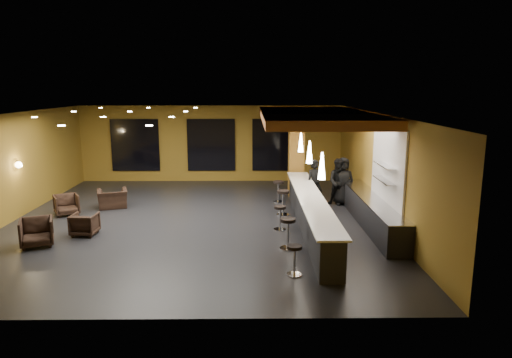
{
  "coord_description": "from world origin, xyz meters",
  "views": [
    {
      "loc": [
        1.83,
        -14.49,
        4.34
      ],
      "look_at": [
        2.0,
        0.5,
        1.3
      ],
      "focal_mm": 32.0,
      "sensor_mm": 36.0,
      "label": 1
    }
  ],
  "objects_px": {
    "column": "(296,153)",
    "staff_b": "(339,182)",
    "pendant_1": "(310,152)",
    "bar_stool_0": "(294,256)",
    "bar_counter": "(310,214)",
    "armchair_d": "(112,199)",
    "prep_counter": "(371,212)",
    "staff_a": "(315,184)",
    "staff_c": "(343,181)",
    "bar_stool_1": "(288,230)",
    "bar_stool_4": "(278,189)",
    "armchair_c": "(67,205)",
    "pendant_2": "(301,142)",
    "armchair_a": "(37,232)",
    "armchair_b": "(85,224)",
    "bar_stool_2": "(280,215)",
    "pendant_0": "(322,166)"
  },
  "relations": [
    {
      "from": "bar_stool_0",
      "to": "armchair_c",
      "type": "bearing_deg",
      "value": 144.57
    },
    {
      "from": "bar_counter",
      "to": "column",
      "type": "relative_size",
      "value": 2.29
    },
    {
      "from": "column",
      "to": "staff_c",
      "type": "xyz_separation_m",
      "value": [
        1.6,
        -1.53,
        -0.86
      ]
    },
    {
      "from": "staff_a",
      "to": "bar_stool_4",
      "type": "bearing_deg",
      "value": 130.82
    },
    {
      "from": "staff_b",
      "to": "bar_stool_1",
      "type": "bearing_deg",
      "value": -100.95
    },
    {
      "from": "column",
      "to": "armchair_b",
      "type": "xyz_separation_m",
      "value": [
        -6.77,
        -5.01,
        -1.42
      ]
    },
    {
      "from": "pendant_2",
      "to": "armchair_d",
      "type": "distance_m",
      "value": 7.17
    },
    {
      "from": "column",
      "to": "staff_b",
      "type": "height_order",
      "value": "column"
    },
    {
      "from": "pendant_0",
      "to": "armchair_c",
      "type": "xyz_separation_m",
      "value": [
        -8.18,
        3.78,
        -2.0
      ]
    },
    {
      "from": "staff_c",
      "to": "bar_stool_1",
      "type": "xyz_separation_m",
      "value": [
        -2.43,
        -4.77,
        -0.34
      ]
    },
    {
      "from": "bar_stool_0",
      "to": "bar_stool_4",
      "type": "bearing_deg",
      "value": 89.68
    },
    {
      "from": "column",
      "to": "staff_c",
      "type": "height_order",
      "value": "column"
    },
    {
      "from": "pendant_0",
      "to": "staff_c",
      "type": "xyz_separation_m",
      "value": [
        1.6,
        5.07,
        -1.46
      ]
    },
    {
      "from": "bar_counter",
      "to": "bar_stool_0",
      "type": "relative_size",
      "value": 10.96
    },
    {
      "from": "prep_counter",
      "to": "bar_stool_4",
      "type": "xyz_separation_m",
      "value": [
        -2.77,
        2.94,
        0.1
      ]
    },
    {
      "from": "armchair_d",
      "to": "pendant_0",
      "type": "bearing_deg",
      "value": 127.75
    },
    {
      "from": "bar_stool_2",
      "to": "bar_counter",
      "type": "bearing_deg",
      "value": 0.41
    },
    {
      "from": "bar_stool_0",
      "to": "pendant_0",
      "type": "bearing_deg",
      "value": 60.95
    },
    {
      "from": "column",
      "to": "pendant_1",
      "type": "bearing_deg",
      "value": -90.0
    },
    {
      "from": "armchair_c",
      "to": "staff_c",
      "type": "bearing_deg",
      "value": -22.97
    },
    {
      "from": "column",
      "to": "staff_a",
      "type": "height_order",
      "value": "column"
    },
    {
      "from": "staff_a",
      "to": "armchair_d",
      "type": "distance_m",
      "value": 7.4
    },
    {
      "from": "staff_a",
      "to": "bar_stool_0",
      "type": "relative_size",
      "value": 2.43
    },
    {
      "from": "bar_stool_1",
      "to": "pendant_0",
      "type": "bearing_deg",
      "value": -20.18
    },
    {
      "from": "pendant_1",
      "to": "staff_b",
      "type": "xyz_separation_m",
      "value": [
        1.44,
        2.44,
        -1.47
      ]
    },
    {
      "from": "armchair_a",
      "to": "bar_stool_1",
      "type": "relative_size",
      "value": 1.0
    },
    {
      "from": "staff_c",
      "to": "bar_stool_4",
      "type": "relative_size",
      "value": 2.18
    },
    {
      "from": "pendant_0",
      "to": "armchair_d",
      "type": "xyz_separation_m",
      "value": [
        -6.88,
        4.7,
        -2.01
      ]
    },
    {
      "from": "column",
      "to": "staff_a",
      "type": "bearing_deg",
      "value": -75.9
    },
    {
      "from": "bar_stool_2",
      "to": "armchair_c",
      "type": "bearing_deg",
      "value": 166.17
    },
    {
      "from": "armchair_d",
      "to": "bar_stool_0",
      "type": "relative_size",
      "value": 1.41
    },
    {
      "from": "prep_counter",
      "to": "pendant_1",
      "type": "bearing_deg",
      "value": 180.0
    },
    {
      "from": "pendant_2",
      "to": "bar_stool_1",
      "type": "xyz_separation_m",
      "value": [
        -0.83,
        -4.7,
        -1.8
      ]
    },
    {
      "from": "bar_counter",
      "to": "armchair_d",
      "type": "xyz_separation_m",
      "value": [
        -6.88,
        2.7,
        -0.16
      ]
    },
    {
      "from": "armchair_d",
      "to": "bar_stool_1",
      "type": "xyz_separation_m",
      "value": [
        6.05,
        -4.4,
        0.22
      ]
    },
    {
      "from": "armchair_d",
      "to": "bar_stool_1",
      "type": "bearing_deg",
      "value": 126.09
    },
    {
      "from": "column",
      "to": "armchair_b",
      "type": "bearing_deg",
      "value": -143.5
    },
    {
      "from": "pendant_1",
      "to": "armchair_c",
      "type": "bearing_deg",
      "value": 171.12
    },
    {
      "from": "staff_a",
      "to": "armchair_a",
      "type": "relative_size",
      "value": 2.06
    },
    {
      "from": "staff_c",
      "to": "bar_stool_0",
      "type": "xyz_separation_m",
      "value": [
        -2.41,
        -6.54,
        -0.42
      ]
    },
    {
      "from": "pendant_1",
      "to": "armchair_d",
      "type": "xyz_separation_m",
      "value": [
        -6.88,
        2.2,
        -2.01
      ]
    },
    {
      "from": "prep_counter",
      "to": "bar_counter",
      "type": "bearing_deg",
      "value": -165.96
    },
    {
      "from": "bar_counter",
      "to": "bar_stool_2",
      "type": "distance_m",
      "value": 0.93
    },
    {
      "from": "pendant_1",
      "to": "bar_stool_0",
      "type": "bearing_deg",
      "value": -101.58
    },
    {
      "from": "pendant_2",
      "to": "staff_c",
      "type": "bearing_deg",
      "value": 2.63
    },
    {
      "from": "armchair_b",
      "to": "armchair_c",
      "type": "xyz_separation_m",
      "value": [
        -1.4,
        2.19,
        0.03
      ]
    },
    {
      "from": "staff_a",
      "to": "bar_stool_1",
      "type": "distance_m",
      "value": 4.52
    },
    {
      "from": "column",
      "to": "bar_stool_1",
      "type": "height_order",
      "value": "column"
    },
    {
      "from": "bar_stool_4",
      "to": "armchair_c",
      "type": "bearing_deg",
      "value": -167.37
    },
    {
      "from": "bar_counter",
      "to": "column",
      "type": "xyz_separation_m",
      "value": [
        0.0,
        4.6,
        1.25
      ]
    }
  ]
}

